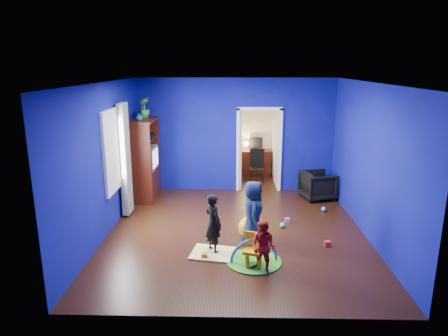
{
  "coord_description": "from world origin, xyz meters",
  "views": [
    {
      "loc": [
        -0.05,
        -7.33,
        3.23
      ],
      "look_at": [
        -0.24,
        0.4,
        1.21
      ],
      "focal_mm": 32.0,
      "sensor_mm": 36.0,
      "label": 1
    }
  ],
  "objects_px": {
    "toddler_red": "(263,247)",
    "crt_tv": "(146,158)",
    "armchair": "(318,185)",
    "tv_armoire": "(144,159)",
    "child_black": "(213,223)",
    "kid_chair": "(253,252)",
    "study_desk": "(255,162)",
    "hopper_ball": "(249,228)",
    "child_navy": "(253,213)",
    "vase": "(139,117)",
    "folding_chair": "(257,168)",
    "play_mat": "(254,261)"
  },
  "relations": [
    {
      "from": "toddler_red",
      "to": "folding_chair",
      "type": "height_order",
      "value": "folding_chair"
    },
    {
      "from": "hopper_ball",
      "to": "study_desk",
      "type": "xyz_separation_m",
      "value": [
        0.34,
        4.53,
        0.16
      ]
    },
    {
      "from": "kid_chair",
      "to": "child_navy",
      "type": "bearing_deg",
      "value": 105.82
    },
    {
      "from": "folding_chair",
      "to": "hopper_ball",
      "type": "bearing_deg",
      "value": -95.46
    },
    {
      "from": "toddler_red",
      "to": "folding_chair",
      "type": "relative_size",
      "value": 0.95
    },
    {
      "from": "hopper_ball",
      "to": "kid_chair",
      "type": "xyz_separation_m",
      "value": [
        0.02,
        -1.09,
        0.04
      ]
    },
    {
      "from": "study_desk",
      "to": "crt_tv",
      "type": "bearing_deg",
      "value": -141.47
    },
    {
      "from": "armchair",
      "to": "vase",
      "type": "distance_m",
      "value": 4.58
    },
    {
      "from": "toddler_red",
      "to": "crt_tv",
      "type": "relative_size",
      "value": 1.24
    },
    {
      "from": "tv_armoire",
      "to": "play_mat",
      "type": "height_order",
      "value": "tv_armoire"
    },
    {
      "from": "vase",
      "to": "toddler_red",
      "type": "bearing_deg",
      "value": -51.32
    },
    {
      "from": "toddler_red",
      "to": "kid_chair",
      "type": "relative_size",
      "value": 1.74
    },
    {
      "from": "vase",
      "to": "study_desk",
      "type": "relative_size",
      "value": 0.2
    },
    {
      "from": "kid_chair",
      "to": "child_black",
      "type": "bearing_deg",
      "value": 161.27
    },
    {
      "from": "child_navy",
      "to": "toddler_red",
      "type": "relative_size",
      "value": 1.39
    },
    {
      "from": "vase",
      "to": "kid_chair",
      "type": "relative_size",
      "value": 0.35
    },
    {
      "from": "armchair",
      "to": "tv_armoire",
      "type": "relative_size",
      "value": 0.38
    },
    {
      "from": "toddler_red",
      "to": "vase",
      "type": "height_order",
      "value": "vase"
    },
    {
      "from": "armchair",
      "to": "folding_chair",
      "type": "bearing_deg",
      "value": 33.94
    },
    {
      "from": "crt_tv",
      "to": "study_desk",
      "type": "xyz_separation_m",
      "value": [
        2.78,
        2.21,
        -0.65
      ]
    },
    {
      "from": "kid_chair",
      "to": "study_desk",
      "type": "distance_m",
      "value": 5.63
    },
    {
      "from": "child_navy",
      "to": "crt_tv",
      "type": "xyz_separation_m",
      "value": [
        -2.49,
        2.57,
        0.42
      ]
    },
    {
      "from": "folding_chair",
      "to": "vase",
      "type": "bearing_deg",
      "value": -151.15
    },
    {
      "from": "play_mat",
      "to": "hopper_ball",
      "type": "bearing_deg",
      "value": 92.52
    },
    {
      "from": "child_black",
      "to": "play_mat",
      "type": "distance_m",
      "value": 0.94
    },
    {
      "from": "toddler_red",
      "to": "hopper_ball",
      "type": "bearing_deg",
      "value": 129.08
    },
    {
      "from": "toddler_red",
      "to": "tv_armoire",
      "type": "height_order",
      "value": "tv_armoire"
    },
    {
      "from": "armchair",
      "to": "hopper_ball",
      "type": "bearing_deg",
      "value": 127.98
    },
    {
      "from": "child_black",
      "to": "kid_chair",
      "type": "bearing_deg",
      "value": -163.86
    },
    {
      "from": "child_black",
      "to": "play_mat",
      "type": "height_order",
      "value": "child_black"
    },
    {
      "from": "child_navy",
      "to": "armchair",
      "type": "bearing_deg",
      "value": -34.04
    },
    {
      "from": "child_black",
      "to": "folding_chair",
      "type": "distance_m",
      "value": 4.28
    },
    {
      "from": "tv_armoire",
      "to": "play_mat",
      "type": "distance_m",
      "value": 4.24
    },
    {
      "from": "kid_chair",
      "to": "folding_chair",
      "type": "distance_m",
      "value": 4.68
    },
    {
      "from": "armchair",
      "to": "crt_tv",
      "type": "xyz_separation_m",
      "value": [
        -4.2,
        -0.03,
        0.68
      ]
    },
    {
      "from": "study_desk",
      "to": "hopper_ball",
      "type": "bearing_deg",
      "value": -94.31
    },
    {
      "from": "armchair",
      "to": "vase",
      "type": "xyz_separation_m",
      "value": [
        -4.24,
        -0.33,
        1.71
      ]
    },
    {
      "from": "toddler_red",
      "to": "folding_chair",
      "type": "xyz_separation_m",
      "value": [
        0.17,
        4.86,
        0.02
      ]
    },
    {
      "from": "armchair",
      "to": "hopper_ball",
      "type": "height_order",
      "value": "armchair"
    },
    {
      "from": "child_navy",
      "to": "folding_chair",
      "type": "xyz_separation_m",
      "value": [
        0.29,
        3.82,
        -0.14
      ]
    },
    {
      "from": "study_desk",
      "to": "vase",
      "type": "bearing_deg",
      "value": -138.29
    },
    {
      "from": "play_mat",
      "to": "folding_chair",
      "type": "bearing_deg",
      "value": 86.21
    },
    {
      "from": "study_desk",
      "to": "child_navy",
      "type": "bearing_deg",
      "value": -93.49
    },
    {
      "from": "tv_armoire",
      "to": "study_desk",
      "type": "distance_m",
      "value": 3.64
    },
    {
      "from": "child_black",
      "to": "crt_tv",
      "type": "relative_size",
      "value": 1.53
    },
    {
      "from": "hopper_ball",
      "to": "toddler_red",
      "type": "bearing_deg",
      "value": -82.51
    },
    {
      "from": "kid_chair",
      "to": "folding_chair",
      "type": "xyz_separation_m",
      "value": [
        0.32,
        4.66,
        0.21
      ]
    },
    {
      "from": "toddler_red",
      "to": "study_desk",
      "type": "height_order",
      "value": "toddler_red"
    },
    {
      "from": "hopper_ball",
      "to": "play_mat",
      "type": "xyz_separation_m",
      "value": [
        0.04,
        -0.95,
        -0.2
      ]
    },
    {
      "from": "hopper_ball",
      "to": "child_black",
      "type": "bearing_deg",
      "value": -138.29
    }
  ]
}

